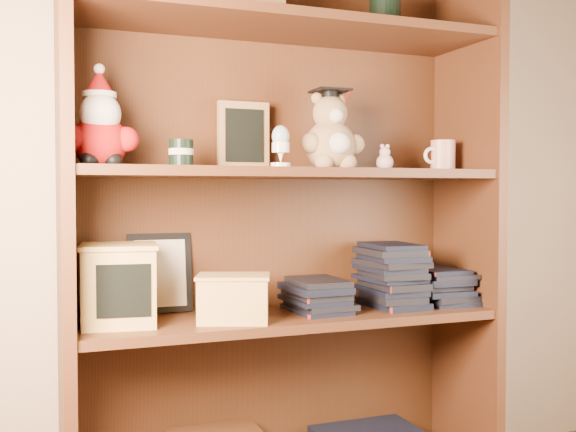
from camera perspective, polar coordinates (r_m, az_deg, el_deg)
name	(u,v)px	position (r m, az deg, el deg)	size (l,w,h in m)	color
bookcase	(281,230)	(1.90, -0.62, -1.19)	(1.20, 0.35, 1.60)	#512C17
shelf_lower	(288,318)	(1.89, 0.00, -8.61)	(1.14, 0.33, 0.02)	#512C17
shelf_upper	(288,173)	(1.85, 0.00, 3.63)	(1.14, 0.33, 0.02)	#512C17
santa_plush	(100,128)	(1.74, -15.62, 7.22)	(0.19, 0.13, 0.26)	#A50F0F
teachers_tin	(181,153)	(1.77, -9.04, 5.27)	(0.06, 0.06, 0.07)	black
chalkboard_plaque	(243,137)	(1.94, -3.80, 6.69)	(0.15, 0.08, 0.19)	#9E7547
egg_cup	(281,145)	(1.77, -0.62, 6.04)	(0.05, 0.05, 0.11)	white
grad_teddy_bear	(331,138)	(1.90, 3.66, 6.60)	(0.19, 0.16, 0.23)	#A58357
pink_figurine	(385,160)	(1.98, 8.19, 4.72)	(0.05, 0.05, 0.08)	beige
teacher_mug	(442,156)	(2.09, 12.93, 5.00)	(0.10, 0.07, 0.09)	silver
certificate_frame	(160,273)	(1.91, -10.79, -4.76)	(0.18, 0.05, 0.22)	black
treats_box	(119,284)	(1.76, -14.10, -5.60)	(0.21, 0.21, 0.20)	#D7AE58
pencils_box	(233,298)	(1.76, -4.64, -6.92)	(0.22, 0.19, 0.12)	#D7AE58
book_stack_left	(316,294)	(1.91, 2.36, -6.65)	(0.14, 0.20, 0.10)	black
book_stack_mid	(391,276)	(2.01, 8.72, -5.08)	(0.14, 0.20, 0.18)	black
book_stack_right	(440,284)	(2.10, 12.71, -5.68)	(0.14, 0.20, 0.11)	black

